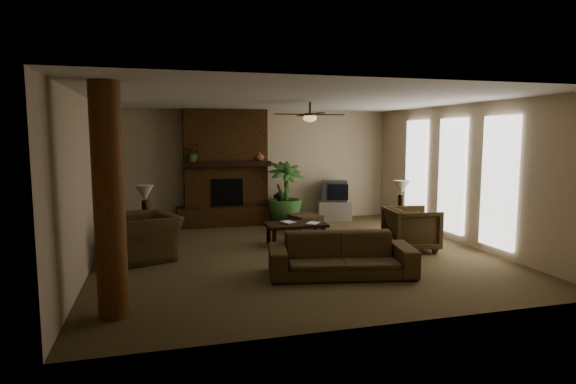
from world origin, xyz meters
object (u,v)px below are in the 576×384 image
object	(u,v)px
tv_stand	(334,210)
lamp_left	(145,195)
log_column	(109,202)
lamp_right	(402,190)
ottoman	(305,223)
coffee_table	(295,226)
armchair_right	(412,227)
floor_vase	(280,205)
side_table_left	(144,232)
side_table_right	(404,223)
floor_plant	(285,207)
armchair_left	(143,229)
sofa	(341,248)

from	to	relation	value
tv_stand	lamp_left	xyz separation A→B (m)	(-4.62, -1.64, 0.75)
log_column	lamp_left	world-z (taller)	log_column
tv_stand	lamp_left	bearing A→B (deg)	-149.97
log_column	lamp_right	size ratio (longest dim) A/B	4.31
ottoman	tv_stand	xyz separation A→B (m)	(1.18, 1.30, 0.05)
coffee_table	tv_stand	bearing A→B (deg)	53.87
armchair_right	ottoman	size ratio (longest dim) A/B	1.51
log_column	ottoman	distance (m)	5.73
floor_vase	lamp_right	world-z (taller)	lamp_right
side_table_left	lamp_left	bearing A→B (deg)	34.00
lamp_left	side_table_right	xyz separation A→B (m)	(5.43, -0.53, -0.73)
floor_vase	log_column	bearing A→B (deg)	-122.28
log_column	side_table_left	size ratio (longest dim) A/B	5.09
floor_plant	side_table_right	distance (m)	2.88
armchair_left	armchair_right	distance (m)	4.95
floor_plant	lamp_left	distance (m)	3.54
sofa	log_column	bearing A→B (deg)	-154.00
log_column	ottoman	bearing A→B (deg)	48.18
coffee_table	side_table_left	xyz separation A→B (m)	(-2.94, 0.69, -0.10)
sofa	side_table_left	size ratio (longest dim) A/B	4.08
sofa	floor_plant	size ratio (longest dim) A/B	1.45
side_table_right	lamp_left	bearing A→B (deg)	174.41
tv_stand	lamp_left	size ratio (longest dim) A/B	1.31
coffee_table	side_table_right	xyz separation A→B (m)	(2.53, 0.19, -0.10)
lamp_left	sofa	bearing A→B (deg)	-44.85
armchair_right	side_table_left	size ratio (longest dim) A/B	1.64
sofa	coffee_table	distance (m)	2.25
side_table_left	lamp_right	bearing A→B (deg)	-4.70
ottoman	floor_vase	bearing A→B (deg)	99.47
log_column	tv_stand	bearing A→B (deg)	48.06
armchair_left	coffee_table	size ratio (longest dim) A/B	1.01
tv_stand	lamp_right	xyz separation A→B (m)	(0.76, -2.12, 0.75)
lamp_left	lamp_right	size ratio (longest dim) A/B	1.00
side_table_right	sofa	bearing A→B (deg)	-135.11
armchair_right	coffee_table	xyz separation A→B (m)	(-1.99, 1.07, -0.08)
coffee_table	tv_stand	distance (m)	2.93
coffee_table	floor_vase	bearing A→B (deg)	82.61
floor_vase	armchair_left	bearing A→B (deg)	-139.08
side_table_left	lamp_left	distance (m)	0.73
log_column	floor_vase	xyz separation A→B (m)	(3.51, 5.55, -0.97)
armchair_right	side_table_right	xyz separation A→B (m)	(0.55, 1.26, -0.18)
sofa	lamp_right	bearing A→B (deg)	57.42
coffee_table	tv_stand	size ratio (longest dim) A/B	1.41
sofa	armchair_right	bearing A→B (deg)	43.05
floor_vase	floor_plant	distance (m)	0.39
ottoman	floor_plant	world-z (taller)	floor_plant
armchair_left	ottoman	bearing A→B (deg)	91.21
log_column	floor_vase	world-z (taller)	log_column
side_table_left	sofa	bearing A→B (deg)	-44.13
side_table_right	log_column	bearing A→B (deg)	-150.06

